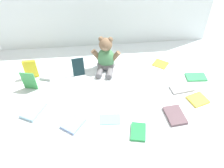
{
  "coord_description": "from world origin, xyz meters",
  "views": [
    {
      "loc": [
        -0.1,
        -1.07,
        0.99
      ],
      "look_at": [
        -0.0,
        -0.1,
        0.1
      ],
      "focal_mm": 38.11,
      "sensor_mm": 36.0,
      "label": 1
    }
  ],
  "objects_px": {
    "book_case_0": "(196,77)",
    "book_case_4": "(161,64)",
    "teddy_bear": "(106,58)",
    "book_case_1": "(29,81)",
    "book_case_2": "(110,119)",
    "book_case_10": "(31,69)",
    "book_case_8": "(175,115)",
    "book_case_6": "(48,74)",
    "book_case_5": "(33,110)",
    "book_case_11": "(182,88)",
    "book_case_9": "(78,67)",
    "book_case_12": "(138,132)",
    "book_case_3": "(73,123)",
    "book_case_7": "(198,100)"
  },
  "relations": [
    {
      "from": "book_case_12",
      "to": "book_case_11",
      "type": "bearing_deg",
      "value": 54.53
    },
    {
      "from": "book_case_0",
      "to": "book_case_8",
      "type": "bearing_deg",
      "value": 146.36
    },
    {
      "from": "book_case_2",
      "to": "book_case_12",
      "type": "distance_m",
      "value": 0.16
    },
    {
      "from": "book_case_4",
      "to": "book_case_10",
      "type": "relative_size",
      "value": 0.72
    },
    {
      "from": "teddy_bear",
      "to": "book_case_10",
      "type": "xyz_separation_m",
      "value": [
        -0.47,
        -0.04,
        -0.02
      ]
    },
    {
      "from": "book_case_2",
      "to": "book_case_11",
      "type": "xyz_separation_m",
      "value": [
        0.45,
        0.19,
        0.0
      ]
    },
    {
      "from": "teddy_bear",
      "to": "book_case_4",
      "type": "distance_m",
      "value": 0.38
    },
    {
      "from": "book_case_7",
      "to": "book_case_6",
      "type": "bearing_deg",
      "value": 52.28
    },
    {
      "from": "book_case_12",
      "to": "book_case_3",
      "type": "bearing_deg",
      "value": 177.62
    },
    {
      "from": "book_case_3",
      "to": "book_case_6",
      "type": "distance_m",
      "value": 0.45
    },
    {
      "from": "book_case_2",
      "to": "book_case_9",
      "type": "height_order",
      "value": "book_case_9"
    },
    {
      "from": "book_case_4",
      "to": "book_case_3",
      "type": "bearing_deg",
      "value": -14.08
    },
    {
      "from": "teddy_bear",
      "to": "book_case_9",
      "type": "height_order",
      "value": "teddy_bear"
    },
    {
      "from": "book_case_5",
      "to": "book_case_8",
      "type": "distance_m",
      "value": 0.77
    },
    {
      "from": "book_case_11",
      "to": "book_case_12",
      "type": "bearing_deg",
      "value": 123.6
    },
    {
      "from": "book_case_2",
      "to": "book_case_6",
      "type": "height_order",
      "value": "book_case_6"
    },
    {
      "from": "book_case_7",
      "to": "book_case_4",
      "type": "bearing_deg",
      "value": 1.6
    },
    {
      "from": "book_case_2",
      "to": "book_case_4",
      "type": "xyz_separation_m",
      "value": [
        0.39,
        0.45,
        0.0
      ]
    },
    {
      "from": "book_case_6",
      "to": "book_case_10",
      "type": "distance_m",
      "value": 0.11
    },
    {
      "from": "book_case_10",
      "to": "book_case_11",
      "type": "relative_size",
      "value": 0.95
    },
    {
      "from": "book_case_10",
      "to": "teddy_bear",
      "type": "bearing_deg",
      "value": 2.58
    },
    {
      "from": "book_case_1",
      "to": "book_case_7",
      "type": "xyz_separation_m",
      "value": [
        0.96,
        -0.19,
        -0.06
      ]
    },
    {
      "from": "book_case_6",
      "to": "book_case_8",
      "type": "height_order",
      "value": "book_case_6"
    },
    {
      "from": "book_case_5",
      "to": "book_case_0",
      "type": "bearing_deg",
      "value": 38.43
    },
    {
      "from": "book_case_4",
      "to": "book_case_7",
      "type": "distance_m",
      "value": 0.38
    },
    {
      "from": "book_case_0",
      "to": "book_case_2",
      "type": "bearing_deg",
      "value": 120.17
    },
    {
      "from": "teddy_bear",
      "to": "book_case_0",
      "type": "bearing_deg",
      "value": -2.66
    },
    {
      "from": "book_case_0",
      "to": "book_case_3",
      "type": "xyz_separation_m",
      "value": [
        -0.77,
        -0.3,
        0.0
      ]
    },
    {
      "from": "teddy_bear",
      "to": "book_case_0",
      "type": "distance_m",
      "value": 0.59
    },
    {
      "from": "book_case_0",
      "to": "book_case_5",
      "type": "relative_size",
      "value": 0.92
    },
    {
      "from": "teddy_bear",
      "to": "book_case_5",
      "type": "height_order",
      "value": "teddy_bear"
    },
    {
      "from": "book_case_1",
      "to": "book_case_11",
      "type": "relative_size",
      "value": 0.93
    },
    {
      "from": "book_case_4",
      "to": "book_case_6",
      "type": "distance_m",
      "value": 0.75
    },
    {
      "from": "book_case_1",
      "to": "book_case_4",
      "type": "bearing_deg",
      "value": 24.78
    },
    {
      "from": "book_case_3",
      "to": "book_case_12",
      "type": "relative_size",
      "value": 1.03
    },
    {
      "from": "book_case_1",
      "to": "book_case_4",
      "type": "xyz_separation_m",
      "value": [
        0.84,
        0.16,
        -0.06
      ]
    },
    {
      "from": "book_case_4",
      "to": "book_case_5",
      "type": "xyz_separation_m",
      "value": [
        -0.8,
        -0.35,
        0.0
      ]
    },
    {
      "from": "teddy_bear",
      "to": "book_case_3",
      "type": "bearing_deg",
      "value": -102.01
    },
    {
      "from": "book_case_12",
      "to": "book_case_8",
      "type": "bearing_deg",
      "value": 34.0
    },
    {
      "from": "teddy_bear",
      "to": "book_case_11",
      "type": "relative_size",
      "value": 1.69
    },
    {
      "from": "book_case_0",
      "to": "book_case_4",
      "type": "height_order",
      "value": "same"
    },
    {
      "from": "book_case_1",
      "to": "teddy_bear",
      "type": "bearing_deg",
      "value": 32.39
    },
    {
      "from": "teddy_bear",
      "to": "book_case_2",
      "type": "relative_size",
      "value": 2.11
    },
    {
      "from": "book_case_2",
      "to": "book_case_8",
      "type": "relative_size",
      "value": 0.84
    },
    {
      "from": "book_case_1",
      "to": "book_case_2",
      "type": "xyz_separation_m",
      "value": [
        0.45,
        -0.28,
        -0.06
      ]
    },
    {
      "from": "book_case_2",
      "to": "book_case_5",
      "type": "relative_size",
      "value": 0.81
    },
    {
      "from": "book_case_8",
      "to": "book_case_6",
      "type": "bearing_deg",
      "value": 143.6
    },
    {
      "from": "book_case_0",
      "to": "book_case_12",
      "type": "bearing_deg",
      "value": 134.67
    },
    {
      "from": "book_case_7",
      "to": "book_case_10",
      "type": "bearing_deg",
      "value": 54.42
    },
    {
      "from": "book_case_2",
      "to": "book_case_9",
      "type": "relative_size",
      "value": 0.88
    }
  ]
}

